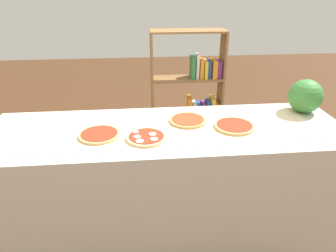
{
  "coord_description": "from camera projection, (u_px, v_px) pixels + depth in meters",
  "views": [
    {
      "loc": [
        -0.17,
        -1.79,
        1.81
      ],
      "look_at": [
        0.0,
        0.0,
        0.95
      ],
      "focal_mm": 33.57,
      "sensor_mm": 36.0,
      "label": 1
    }
  ],
  "objects": [
    {
      "name": "ground_plane",
      "position": [
        168.0,
        238.0,
        2.41
      ],
      "size": [
        12.0,
        12.0,
        0.0
      ],
      "primitive_type": "plane",
      "color": "#4C2D19"
    },
    {
      "name": "counter",
      "position": [
        168.0,
        189.0,
        2.21
      ],
      "size": [
        2.3,
        0.73,
        0.93
      ],
      "primitive_type": "cube",
      "color": "beige",
      "rests_on": "ground_plane"
    },
    {
      "name": "parchment_paper",
      "position": [
        168.0,
        129.0,
        2.0
      ],
      "size": [
        1.89,
        0.55,
        0.0
      ],
      "primitive_type": "cube",
      "color": "beige",
      "rests_on": "counter"
    },
    {
      "name": "pizza_plain_0",
      "position": [
        99.0,
        134.0,
        1.91
      ],
      "size": [
        0.25,
        0.25,
        0.02
      ],
      "color": "#DBB26B",
      "rests_on": "parchment_paper"
    },
    {
      "name": "pizza_mozzarella_1",
      "position": [
        146.0,
        137.0,
        1.88
      ],
      "size": [
        0.25,
        0.25,
        0.02
      ],
      "color": "#E5C17F",
      "rests_on": "parchment_paper"
    },
    {
      "name": "pizza_plain_2",
      "position": [
        188.0,
        120.0,
        2.1
      ],
      "size": [
        0.25,
        0.25,
        0.02
      ],
      "color": "tan",
      "rests_on": "parchment_paper"
    },
    {
      "name": "pizza_plain_3",
      "position": [
        234.0,
        126.0,
        2.01
      ],
      "size": [
        0.26,
        0.26,
        0.02
      ],
      "color": "#DBB26B",
      "rests_on": "parchment_paper"
    },
    {
      "name": "watermelon",
      "position": [
        305.0,
        96.0,
        2.21
      ],
      "size": [
        0.24,
        0.24,
        0.24
      ],
      "primitive_type": "sphere",
      "color": "#387A33",
      "rests_on": "counter"
    },
    {
      "name": "bookshelf",
      "position": [
        195.0,
        105.0,
        3.2
      ],
      "size": [
        0.71,
        0.24,
        1.37
      ],
      "color": "brown",
      "rests_on": "ground_plane"
    }
  ]
}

